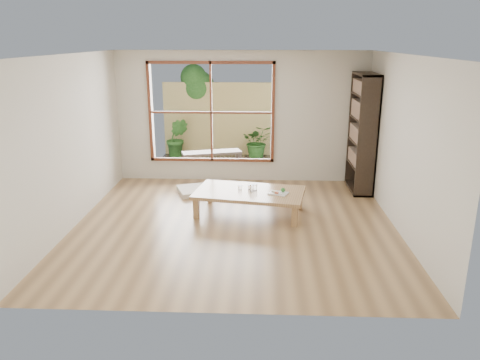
{
  "coord_description": "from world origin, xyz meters",
  "views": [
    {
      "loc": [
        0.38,
        -6.85,
        2.82
      ],
      "look_at": [
        0.05,
        0.61,
        0.55
      ],
      "focal_mm": 35.0,
      "sensor_mm": 36.0,
      "label": 1
    }
  ],
  "objects_px": {
    "low_table": "(249,194)",
    "food_tray": "(279,192)",
    "bookshelf": "(362,133)",
    "garden_bench": "(212,154)"
  },
  "relations": [
    {
      "from": "bookshelf",
      "to": "food_tray",
      "type": "distance_m",
      "value": 2.3
    },
    {
      "from": "low_table",
      "to": "garden_bench",
      "type": "relative_size",
      "value": 1.44
    },
    {
      "from": "low_table",
      "to": "garden_bench",
      "type": "distance_m",
      "value": 2.76
    },
    {
      "from": "low_table",
      "to": "food_tray",
      "type": "bearing_deg",
      "value": -2.94
    },
    {
      "from": "bookshelf",
      "to": "low_table",
      "type": "bearing_deg",
      "value": -146.31
    },
    {
      "from": "low_table",
      "to": "food_tray",
      "type": "xyz_separation_m",
      "value": [
        0.49,
        -0.11,
        0.07
      ]
    },
    {
      "from": "bookshelf",
      "to": "garden_bench",
      "type": "bearing_deg",
      "value": 157.73
    },
    {
      "from": "food_tray",
      "to": "bookshelf",
      "type": "bearing_deg",
      "value": 65.67
    },
    {
      "from": "food_tray",
      "to": "garden_bench",
      "type": "relative_size",
      "value": 0.26
    },
    {
      "from": "low_table",
      "to": "garden_bench",
      "type": "xyz_separation_m",
      "value": [
        -0.9,
        2.61,
        0.03
      ]
    }
  ]
}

